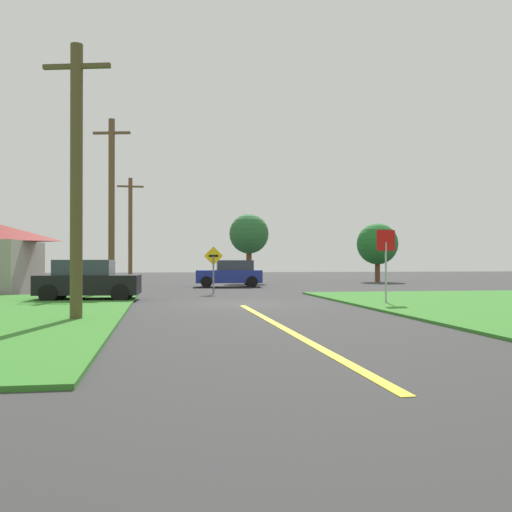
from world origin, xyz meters
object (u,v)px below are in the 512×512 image
(stop_sign, at_px, (386,252))
(oak_tree_left, at_px, (249,234))
(parked_car_near_building, at_px, (88,280))
(car_approaching_junction, at_px, (230,274))
(utility_pole_far, at_px, (130,229))
(pine_tree_center, at_px, (377,244))
(direction_sign, at_px, (213,264))
(utility_pole_near, at_px, (76,179))
(utility_pole_mid, at_px, (112,204))

(stop_sign, height_order, oak_tree_left, oak_tree_left)
(stop_sign, bearing_deg, oak_tree_left, -96.90)
(parked_car_near_building, bearing_deg, car_approaching_junction, 62.14)
(parked_car_near_building, relative_size, utility_pole_far, 0.55)
(pine_tree_center, bearing_deg, direction_sign, -133.93)
(utility_pole_near, height_order, utility_pole_mid, utility_pole_mid)
(utility_pole_near, height_order, utility_pole_far, utility_pole_far)
(stop_sign, distance_m, utility_pole_far, 23.83)
(stop_sign, distance_m, car_approaching_junction, 15.80)
(parked_car_near_building, bearing_deg, utility_pole_near, -81.51)
(utility_pole_mid, bearing_deg, car_approaching_junction, 45.75)
(utility_pole_near, relative_size, utility_pole_mid, 0.87)
(stop_sign, relative_size, parked_car_near_building, 0.67)
(utility_pole_mid, bearing_deg, pine_tree_center, 36.09)
(utility_pole_mid, bearing_deg, direction_sign, -8.27)
(direction_sign, bearing_deg, car_approaching_junction, 77.28)
(utility_pole_near, relative_size, oak_tree_left, 1.47)
(direction_sign, relative_size, pine_tree_center, 0.51)
(stop_sign, xyz_separation_m, parked_car_near_building, (-10.84, 3.90, -1.09))
(utility_pole_near, bearing_deg, direction_sign, 69.04)
(utility_pole_mid, xyz_separation_m, direction_sign, (4.81, -0.70, -2.89))
(utility_pole_far, xyz_separation_m, oak_tree_left, (8.33, 0.01, -0.32))
(parked_car_near_building, xyz_separation_m, utility_pole_near, (0.68, -8.10, 2.92))
(stop_sign, height_order, car_approaching_junction, stop_sign)
(oak_tree_left, bearing_deg, pine_tree_center, 3.35)
(utility_pole_far, relative_size, pine_tree_center, 1.66)
(direction_sign, bearing_deg, stop_sign, -55.32)
(parked_car_near_building, relative_size, utility_pole_near, 0.56)
(car_approaching_junction, distance_m, pine_tree_center, 13.91)
(utility_pole_far, distance_m, oak_tree_left, 8.34)
(car_approaching_junction, relative_size, oak_tree_left, 0.82)
(utility_pole_far, height_order, pine_tree_center, utility_pole_far)
(car_approaching_junction, xyz_separation_m, pine_tree_center, (11.97, 6.80, 2.04))
(utility_pole_near, xyz_separation_m, utility_pole_mid, (-0.16, 12.85, 0.58))
(car_approaching_junction, relative_size, pine_tree_center, 0.92)
(car_approaching_junction, relative_size, utility_pole_mid, 0.49)
(utility_pole_far, bearing_deg, direction_sign, -71.29)
(utility_pole_far, bearing_deg, utility_pole_mid, -91.00)
(car_approaching_junction, xyz_separation_m, parked_car_near_building, (-6.99, -11.40, 0.00))
(car_approaching_junction, distance_m, oak_tree_left, 7.09)
(car_approaching_junction, xyz_separation_m, utility_pole_near, (-6.31, -19.49, 2.92))
(pine_tree_center, bearing_deg, parked_car_near_building, -136.18)
(direction_sign, bearing_deg, utility_pole_mid, 171.73)
(car_approaching_junction, height_order, direction_sign, direction_sign)
(parked_car_near_building, height_order, oak_tree_left, oak_tree_left)
(stop_sign, height_order, parked_car_near_building, stop_sign)
(utility_pole_near, relative_size, pine_tree_center, 1.64)
(oak_tree_left, bearing_deg, utility_pole_near, -108.09)
(utility_pole_near, bearing_deg, utility_pole_mid, 90.70)
(utility_pole_near, relative_size, utility_pole_far, 0.99)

